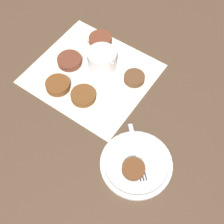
{
  "coord_description": "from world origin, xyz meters",
  "views": [
    {
      "loc": [
        0.44,
        -0.41,
        0.78
      ],
      "look_at": [
        0.12,
        -0.09,
        0.02
      ],
      "focal_mm": 50.0,
      "sensor_mm": 36.0,
      "label": 1
    }
  ],
  "objects_px": {
    "serving_plate": "(136,164)",
    "fork": "(138,159)",
    "fritter_on_plate": "(133,169)",
    "sauce_bowl": "(102,60)"
  },
  "relations": [
    {
      "from": "serving_plate",
      "to": "fork",
      "type": "bearing_deg",
      "value": 102.77
    },
    {
      "from": "fritter_on_plate",
      "to": "fork",
      "type": "distance_m",
      "value": 0.03
    },
    {
      "from": "sauce_bowl",
      "to": "fritter_on_plate",
      "type": "distance_m",
      "value": 0.36
    },
    {
      "from": "sauce_bowl",
      "to": "serving_plate",
      "type": "bearing_deg",
      "value": -29.23
    },
    {
      "from": "fritter_on_plate",
      "to": "serving_plate",
      "type": "bearing_deg",
      "value": 111.26
    },
    {
      "from": "serving_plate",
      "to": "fritter_on_plate",
      "type": "height_order",
      "value": "fritter_on_plate"
    },
    {
      "from": "fork",
      "to": "sauce_bowl",
      "type": "bearing_deg",
      "value": 152.01
    },
    {
      "from": "sauce_bowl",
      "to": "fritter_on_plate",
      "type": "height_order",
      "value": "sauce_bowl"
    },
    {
      "from": "serving_plate",
      "to": "fritter_on_plate",
      "type": "distance_m",
      "value": 0.03
    },
    {
      "from": "fritter_on_plate",
      "to": "fork",
      "type": "relative_size",
      "value": 0.39
    }
  ]
}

